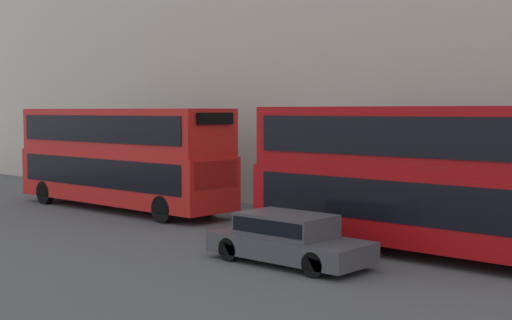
{
  "coord_description": "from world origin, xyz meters",
  "views": [
    {
      "loc": [
        -16.25,
        -4.19,
        4.08
      ],
      "look_at": [
        0.48,
        10.91,
        2.5
      ],
      "focal_mm": 50.0,
      "sensor_mm": 36.0,
      "label": 1
    }
  ],
  "objects_px": {
    "car_hatchback": "(288,237)",
    "pedestrian": "(363,209)",
    "bus_second_in_queue": "(121,154)",
    "bus_leading": "(434,174)"
  },
  "relations": [
    {
      "from": "bus_leading",
      "to": "car_hatchback",
      "type": "distance_m",
      "value": 4.47
    },
    {
      "from": "bus_leading",
      "to": "car_hatchback",
      "type": "bearing_deg",
      "value": 144.59
    },
    {
      "from": "bus_leading",
      "to": "bus_second_in_queue",
      "type": "distance_m",
      "value": 14.05
    },
    {
      "from": "bus_second_in_queue",
      "to": "pedestrian",
      "type": "distance_m",
      "value": 10.65
    },
    {
      "from": "bus_leading",
      "to": "bus_second_in_queue",
      "type": "xyz_separation_m",
      "value": [
        -0.0,
        14.05,
        -0.02
      ]
    },
    {
      "from": "bus_second_in_queue",
      "to": "car_hatchback",
      "type": "height_order",
      "value": "bus_second_in_queue"
    },
    {
      "from": "car_hatchback",
      "to": "pedestrian",
      "type": "relative_size",
      "value": 2.73
    },
    {
      "from": "bus_second_in_queue",
      "to": "car_hatchback",
      "type": "xyz_separation_m",
      "value": [
        -3.4,
        -11.64,
        -1.58
      ]
    },
    {
      "from": "car_hatchback",
      "to": "bus_second_in_queue",
      "type": "bearing_deg",
      "value": 73.71
    },
    {
      "from": "bus_leading",
      "to": "pedestrian",
      "type": "bearing_deg",
      "value": 59.99
    }
  ]
}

